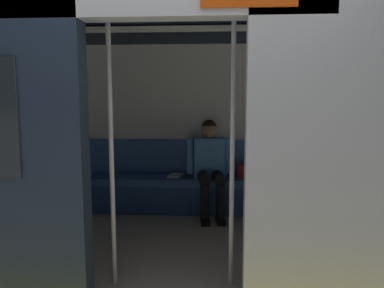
{
  "coord_description": "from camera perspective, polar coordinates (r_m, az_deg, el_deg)",
  "views": [
    {
      "loc": [
        -0.33,
        2.31,
        1.45
      ],
      "look_at": [
        -0.1,
        -1.24,
        1.0
      ],
      "focal_mm": 34.47,
      "sensor_mm": 36.0,
      "label": 1
    }
  ],
  "objects": [
    {
      "name": "book",
      "position": [
        4.71,
        -2.61,
        -4.9
      ],
      "size": [
        0.19,
        0.25,
        0.03
      ],
      "primitive_type": "cube",
      "rotation": [
        0.0,
        0.0,
        -0.2
      ],
      "color": "silver",
      "rests_on": "bench_seat"
    },
    {
      "name": "grab_pole_far",
      "position": [
        2.76,
        6.25,
        -1.07
      ],
      "size": [
        0.04,
        0.04,
        2.1
      ],
      "primitive_type": "cylinder",
      "color": "silver",
      "rests_on": "ground_plane"
    },
    {
      "name": "grab_pole_door",
      "position": [
        2.83,
        -12.37,
        -0.99
      ],
      "size": [
        0.04,
        0.04,
        2.1
      ],
      "primitive_type": "cylinder",
      "color": "silver",
      "rests_on": "ground_plane"
    },
    {
      "name": "bench_seat",
      "position": [
        4.66,
        -0.46,
        -6.5
      ],
      "size": [
        2.56,
        0.44,
        0.45
      ],
      "color": "#38609E",
      "rests_on": "ground_plane"
    },
    {
      "name": "train_car",
      "position": [
        3.53,
        -2.83,
        7.87
      ],
      "size": [
        6.4,
        2.72,
        2.24
      ],
      "color": "#ADAFB5",
      "rests_on": "ground_plane"
    },
    {
      "name": "handbag",
      "position": [
        4.68,
        8.62,
        -4.15
      ],
      "size": [
        0.26,
        0.15,
        0.17
      ],
      "color": "maroon",
      "rests_on": "bench_seat"
    },
    {
      "name": "person_seated",
      "position": [
        4.53,
        2.75,
        -2.69
      ],
      "size": [
        0.55,
        0.71,
        1.17
      ],
      "color": "#4C8CC6",
      "rests_on": "ground_plane"
    }
  ]
}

